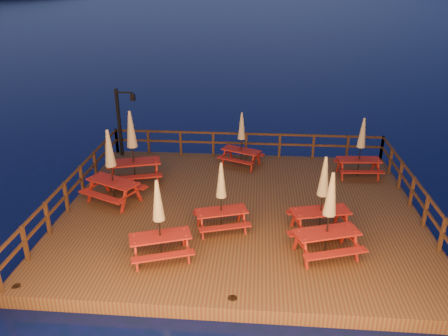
# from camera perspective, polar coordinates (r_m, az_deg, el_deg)

# --- Properties ---
(ground) EXTENTS (500.00, 500.00, 0.00)m
(ground) POSITION_cam_1_polar(r_m,az_deg,el_deg) (15.31, 2.21, -6.62)
(ground) COLOR black
(ground) RESTS_ON ground
(deck) EXTENTS (12.00, 10.00, 0.40)m
(deck) POSITION_cam_1_polar(r_m,az_deg,el_deg) (15.21, 2.22, -5.97)
(deck) COLOR #4B2618
(deck) RESTS_ON ground
(deck_piles) EXTENTS (11.44, 9.44, 1.40)m
(deck_piles) POSITION_cam_1_polar(r_m,az_deg,el_deg) (15.46, 2.19, -7.58)
(deck_piles) COLOR #372011
(deck_piles) RESTS_ON ground
(railing) EXTENTS (11.80, 9.75, 1.10)m
(railing) POSITION_cam_1_polar(r_m,az_deg,el_deg) (16.37, 2.56, 0.04)
(railing) COLOR #372011
(railing) RESTS_ON deck
(lamp_post) EXTENTS (0.85, 0.18, 3.00)m
(lamp_post) POSITION_cam_1_polar(r_m,az_deg,el_deg) (19.51, -13.16, 6.58)
(lamp_post) COLOR black
(lamp_post) RESTS_ON deck
(picnic_table_0) EXTENTS (2.35, 2.19, 2.68)m
(picnic_table_0) POSITION_cam_1_polar(r_m,az_deg,el_deg) (15.48, -14.56, 0.36)
(picnic_table_0) COLOR maroon
(picnic_table_0) RESTS_ON deck
(picnic_table_1) EXTENTS (1.92, 1.74, 2.29)m
(picnic_table_1) POSITION_cam_1_polar(r_m,az_deg,el_deg) (13.33, -0.37, -3.69)
(picnic_table_1) COLOR maroon
(picnic_table_1) RESTS_ON deck
(picnic_table_2) EXTENTS (2.39, 2.16, 2.86)m
(picnic_table_2) POSITION_cam_1_polar(r_m,az_deg,el_deg) (16.78, -11.89, 2.81)
(picnic_table_2) COLOR maroon
(picnic_table_2) RESTS_ON deck
(picnic_table_3) EXTENTS (2.08, 1.85, 2.53)m
(picnic_table_3) POSITION_cam_1_polar(r_m,az_deg,el_deg) (13.49, 12.74, -3.36)
(picnic_table_3) COLOR maroon
(picnic_table_3) RESTS_ON deck
(picnic_table_4) EXTENTS (2.18, 1.98, 2.59)m
(picnic_table_4) POSITION_cam_1_polar(r_m,az_deg,el_deg) (12.40, 13.55, -5.83)
(picnic_table_4) COLOR maroon
(picnic_table_4) RESTS_ON deck
(picnic_table_5) EXTENTS (1.78, 1.50, 2.41)m
(picnic_table_5) POSITION_cam_1_polar(r_m,az_deg,el_deg) (17.86, 17.43, 2.69)
(picnic_table_5) COLOR maroon
(picnic_table_5) RESTS_ON deck
(picnic_table_6) EXTENTS (2.06, 1.87, 2.43)m
(picnic_table_6) POSITION_cam_1_polar(r_m,az_deg,el_deg) (12.11, -8.50, -6.59)
(picnic_table_6) COLOR maroon
(picnic_table_6) RESTS_ON deck
(picnic_table_7) EXTENTS (2.01, 1.86, 2.30)m
(picnic_table_7) POSITION_cam_1_polar(r_m,az_deg,el_deg) (18.12, 2.30, 3.89)
(picnic_table_7) COLOR maroon
(picnic_table_7) RESTS_ON deck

